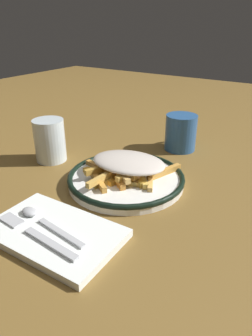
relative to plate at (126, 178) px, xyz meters
name	(u,v)px	position (x,y,z in m)	size (l,w,h in m)	color
ground_plane	(126,183)	(0.00, 0.00, -0.01)	(2.60, 2.60, 0.00)	brown
plate	(126,178)	(0.00, 0.00, 0.00)	(0.25, 0.25, 0.02)	white
fries_heap	(126,166)	(0.00, 0.00, 0.03)	(0.20, 0.19, 0.04)	gold
napkin	(55,233)	(-0.21, 0.00, -0.01)	(0.14, 0.22, 0.01)	white
fork	(36,235)	(-0.24, 0.01, 0.00)	(0.03, 0.18, 0.00)	silver
spoon	(41,219)	(-0.21, 0.03, 0.01)	(0.03, 0.15, 0.01)	silver
water_glass	(51,140)	(0.00, 0.22, 0.04)	(0.07, 0.07, 0.10)	silver
coffee_mug	(181,132)	(0.24, -0.01, 0.04)	(0.11, 0.08, 0.09)	#2A5790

